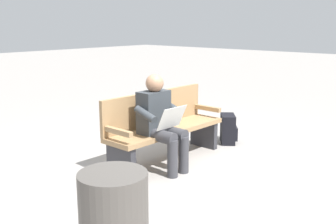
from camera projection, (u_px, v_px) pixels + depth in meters
ground_plane at (167, 160)px, 5.31m from camera, size 40.00×40.00×0.00m
bench_near at (163, 126)px, 5.26m from camera, size 1.81×0.50×0.90m
person_seated at (160, 120)px, 4.85m from camera, size 0.57×0.58×1.18m
backpack at (228, 129)px, 6.03m from camera, size 0.40×0.38×0.43m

